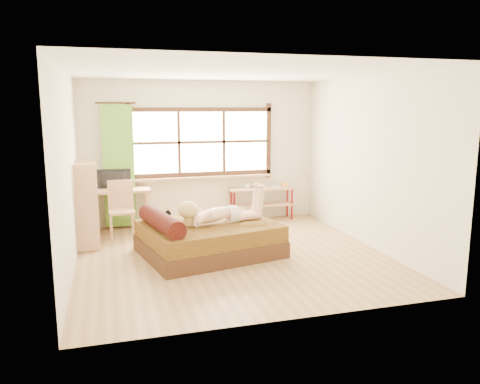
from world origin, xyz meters
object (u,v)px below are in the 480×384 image
object	(u,v)px
kitten	(160,217)
bookshelf	(87,205)
chair	(121,206)
woman	(219,204)
desk	(115,195)
bed	(206,237)
pipe_shelf	(262,196)

from	to	relation	value
kitten	bookshelf	distance (m)	1.31
bookshelf	chair	bearing A→B (deg)	43.56
woman	desk	xyz separation A→B (m)	(-1.49, 1.81, -0.10)
bookshelf	kitten	bearing A→B (deg)	-37.12
woman	bookshelf	size ratio (longest dim) A/B	1.00
desk	bookshelf	world-z (taller)	bookshelf
kitten	chair	bearing A→B (deg)	99.47
bed	bookshelf	distance (m)	1.99
bed	desk	world-z (taller)	desk
woman	kitten	bearing A→B (deg)	157.74
woman	bookshelf	xyz separation A→B (m)	(-1.92, 0.92, -0.08)
bed	chair	distance (m)	1.86
desk	bookshelf	bearing A→B (deg)	-116.77
kitten	bookshelf	xyz separation A→B (m)	(-1.05, 0.77, 0.09)
woman	chair	world-z (taller)	woman
pipe_shelf	kitten	bearing A→B (deg)	-139.80
kitten	desk	bearing A→B (deg)	98.07
woman	bookshelf	distance (m)	2.14
bed	kitten	distance (m)	0.76
desk	bookshelf	size ratio (longest dim) A/B	0.92
chair	pipe_shelf	world-z (taller)	chair
bed	pipe_shelf	bearing A→B (deg)	38.53
kitten	woman	bearing A→B (deg)	-22.26
kitten	chair	size ratio (longest dim) A/B	0.30
pipe_shelf	desk	bearing A→B (deg)	-176.27
woman	pipe_shelf	bearing A→B (deg)	42.89
bookshelf	woman	bearing A→B (deg)	-26.47
bed	woman	world-z (taller)	woman
chair	bookshelf	distance (m)	0.76
bed	bookshelf	xyz separation A→B (m)	(-1.73, 0.88, 0.42)
chair	pipe_shelf	distance (m)	2.76
bed	woman	bearing A→B (deg)	-23.89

